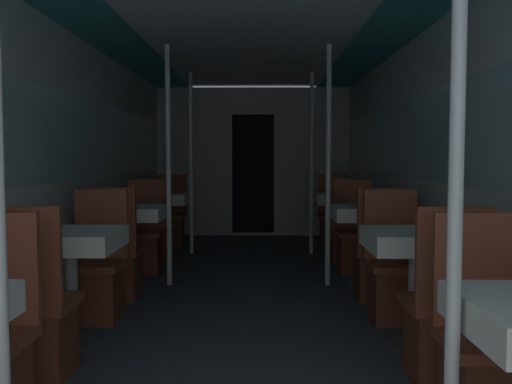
{
  "coord_description": "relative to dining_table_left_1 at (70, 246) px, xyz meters",
  "views": [
    {
      "loc": [
        0.11,
        -1.22,
        1.23
      ],
      "look_at": [
        0.09,
        2.3,
        1.01
      ],
      "focal_mm": 40.0,
      "sensor_mm": 36.0,
      "label": 1
    }
  ],
  "objects": [
    {
      "name": "chair_right_far_0",
      "position": [
        2.22,
        -1.18,
        -0.35
      ],
      "size": [
        0.4,
        0.4,
        0.97
      ],
      "rotation": [
        0.0,
        0.0,
        3.14
      ],
      "color": "brown",
      "rests_on": "ground_plane"
    },
    {
      "name": "wall_right",
      "position": [
        2.61,
        1.13,
        0.52
      ],
      "size": [
        0.05,
        9.85,
        2.26
      ],
      "color": "silver",
      "rests_on": "ground_plane"
    },
    {
      "name": "chair_right_far_1",
      "position": [
        2.22,
        0.57,
        -0.35
      ],
      "size": [
        0.4,
        0.4,
        0.97
      ],
      "rotation": [
        0.0,
        0.0,
        3.14
      ],
      "color": "brown",
      "rests_on": "ground_plane"
    },
    {
      "name": "dining_table_left_2",
      "position": [
        0.0,
        1.75,
        0.0
      ],
      "size": [
        0.62,
        0.62,
        0.75
      ],
      "color": "#4C4C51",
      "rests_on": "ground_plane"
    },
    {
      "name": "chair_right_near_1",
      "position": [
        2.22,
        -0.57,
        -0.35
      ],
      "size": [
        0.4,
        0.4,
        0.97
      ],
      "color": "brown",
      "rests_on": "ground_plane"
    },
    {
      "name": "chair_left_far_2",
      "position": [
        0.0,
        2.33,
        -0.35
      ],
      "size": [
        0.4,
        0.4,
        0.97
      ],
      "rotation": [
        0.0,
        0.0,
        3.14
      ],
      "color": "brown",
      "rests_on": "ground_plane"
    },
    {
      "name": "dining_table_right_3",
      "position": [
        2.22,
        3.5,
        0.0
      ],
      "size": [
        0.62,
        0.62,
        0.75
      ],
      "color": "#4C4C51",
      "rests_on": "ground_plane"
    },
    {
      "name": "ceiling_panel",
      "position": [
        1.11,
        1.13,
        1.66
      ],
      "size": [
        3.0,
        9.85,
        0.07
      ],
      "color": "silver",
      "rests_on": "wall_left"
    },
    {
      "name": "dining_table_right_2",
      "position": [
        2.22,
        1.75,
        0.0
      ],
      "size": [
        0.62,
        0.62,
        0.75
      ],
      "color": "#4C4C51",
      "rests_on": "ground_plane"
    },
    {
      "name": "support_pole_right_2",
      "position": [
        1.86,
        1.75,
        0.49
      ],
      "size": [
        0.05,
        0.05,
        2.26
      ],
      "color": "silver",
      "rests_on": "ground_plane"
    },
    {
      "name": "chair_right_far_2",
      "position": [
        2.22,
        2.33,
        -0.35
      ],
      "size": [
        0.4,
        0.4,
        0.97
      ],
      "rotation": [
        0.0,
        0.0,
        3.14
      ],
      "color": "brown",
      "rests_on": "ground_plane"
    },
    {
      "name": "dining_table_left_1",
      "position": [
        0.0,
        0.0,
        0.0
      ],
      "size": [
        0.62,
        0.62,
        0.75
      ],
      "color": "#4C4C51",
      "rests_on": "ground_plane"
    },
    {
      "name": "support_pole_left_2",
      "position": [
        0.35,
        1.75,
        0.49
      ],
      "size": [
        0.05,
        0.05,
        2.26
      ],
      "color": "silver",
      "rests_on": "ground_plane"
    },
    {
      "name": "chair_left_near_3",
      "position": [
        0.0,
        2.93,
        -0.35
      ],
      "size": [
        0.4,
        0.4,
        0.97
      ],
      "color": "brown",
      "rests_on": "ground_plane"
    },
    {
      "name": "wall_left",
      "position": [
        -0.39,
        1.13,
        0.52
      ],
      "size": [
        0.05,
        9.85,
        2.26
      ],
      "color": "silver",
      "rests_on": "ground_plane"
    },
    {
      "name": "support_pole_left_3",
      "position": [
        0.35,
        3.5,
        0.49
      ],
      "size": [
        0.05,
        0.05,
        2.26
      ],
      "color": "silver",
      "rests_on": "ground_plane"
    },
    {
      "name": "support_pole_right_3",
      "position": [
        1.86,
        3.5,
        0.49
      ],
      "size": [
        0.05,
        0.05,
        2.26
      ],
      "color": "silver",
      "rests_on": "ground_plane"
    },
    {
      "name": "bulkhead_far",
      "position": [
        1.11,
        5.15,
        0.48
      ],
      "size": [
        2.94,
        0.09,
        2.26
      ],
      "color": "#A8A8A3",
      "rests_on": "ground_plane"
    },
    {
      "name": "chair_right_near_3",
      "position": [
        2.22,
        2.93,
        -0.35
      ],
      "size": [
        0.4,
        0.4,
        0.97
      ],
      "color": "brown",
      "rests_on": "ground_plane"
    },
    {
      "name": "dining_table_right_1",
      "position": [
        2.22,
        0.0,
        0.0
      ],
      "size": [
        0.62,
        0.62,
        0.75
      ],
      "color": "#4C4C51",
      "rests_on": "ground_plane"
    },
    {
      "name": "support_pole_right_0",
      "position": [
        1.86,
        -1.75,
        0.49
      ],
      "size": [
        0.05,
        0.05,
        2.26
      ],
      "color": "silver",
      "rests_on": "ground_plane"
    },
    {
      "name": "chair_left_far_3",
      "position": [
        0.0,
        4.08,
        -0.35
      ],
      "size": [
        0.4,
        0.4,
        0.97
      ],
      "rotation": [
        0.0,
        0.0,
        3.14
      ],
      "color": "brown",
      "rests_on": "ground_plane"
    },
    {
      "name": "chair_right_far_3",
      "position": [
        2.22,
        4.08,
        -0.35
      ],
      "size": [
        0.4,
        0.4,
        0.97
      ],
      "rotation": [
        0.0,
        0.0,
        3.14
      ],
      "color": "brown",
      "rests_on": "ground_plane"
    },
    {
      "name": "chair_left_near_1",
      "position": [
        0.0,
        -0.57,
        -0.35
      ],
      "size": [
        0.4,
        0.4,
        0.97
      ],
      "color": "brown",
      "rests_on": "ground_plane"
    },
    {
      "name": "chair_right_near_2",
      "position": [
        2.22,
        1.18,
        -0.35
      ],
      "size": [
        0.4,
        0.4,
        0.97
      ],
      "color": "brown",
      "rests_on": "ground_plane"
    },
    {
      "name": "dining_table_left_3",
      "position": [
        0.0,
        3.5,
        0.0
      ],
      "size": [
        0.62,
        0.62,
        0.75
      ],
      "color": "#4C4C51",
      "rests_on": "ground_plane"
    },
    {
      "name": "chair_left_near_2",
      "position": [
        0.0,
        1.18,
        -0.35
      ],
      "size": [
        0.4,
        0.4,
        0.97
      ],
      "color": "brown",
      "rests_on": "ground_plane"
    },
    {
      "name": "chair_left_far_1",
      "position": [
        0.0,
        0.57,
        -0.35
      ],
      "size": [
        0.4,
        0.4,
        0.97
      ],
      "rotation": [
        0.0,
        0.0,
        3.14
      ],
      "color": "brown",
      "rests_on": "ground_plane"
    }
  ]
}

